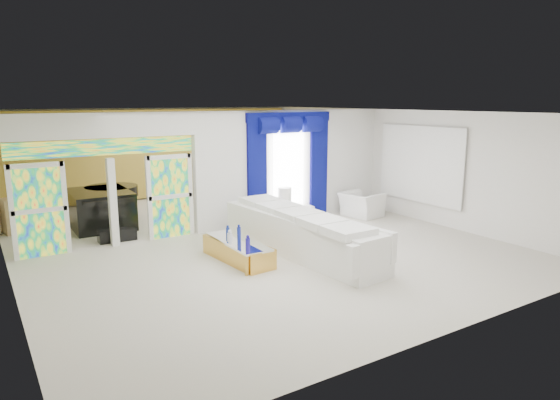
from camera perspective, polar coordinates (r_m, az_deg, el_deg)
floor at (r=12.04m, az=-4.28°, el=-4.33°), size 12.00×12.00×0.00m
dividing_wall at (r=13.66m, az=1.61°, el=4.03°), size 5.70×0.18×3.00m
dividing_header at (r=11.54m, az=-19.64°, el=8.10°), size 4.30×0.18×0.55m
stained_panel_left at (r=11.52m, az=-25.97°, el=-1.08°), size 0.95×0.04×2.00m
stained_panel_right at (r=12.14m, az=-12.54°, el=0.42°), size 0.95×0.04×2.00m
stained_transom at (r=11.57m, az=-19.48°, el=5.76°), size 4.00×0.05×0.35m
window_pane at (r=13.45m, az=0.96°, el=3.70°), size 1.00×0.02×2.30m
blue_drape_left at (r=12.91m, az=-2.68°, el=3.14°), size 0.55×0.10×2.80m
blue_drape_right at (r=14.00m, az=4.46°, el=3.77°), size 0.55×0.10×2.80m
blue_pelmet at (r=13.31m, az=1.06°, el=9.54°), size 2.60×0.12×0.25m
wall_mirror at (r=13.99m, az=15.85°, el=3.98°), size 0.04×2.70×1.90m
gold_curtains at (r=17.11m, az=-13.77°, el=5.22°), size 9.70×0.12×2.90m
white_sofa at (r=10.66m, az=2.33°, el=-4.05°), size 1.32×4.48×0.84m
coffee_table at (r=10.30m, az=-4.87°, el=-5.88°), size 0.78×1.90×0.41m
console_table at (r=13.60m, az=1.60°, el=-1.63°), size 1.15×0.43×0.38m
table_lamp at (r=13.34m, az=0.54°, el=0.22°), size 0.36×0.36×0.58m
armchair at (r=14.25m, az=9.32°, el=-0.53°), size 1.07×1.18×0.69m
grand_piano at (r=13.75m, az=-20.00°, el=-0.95°), size 1.46×1.90×0.95m
piano_bench at (r=12.30m, az=-18.25°, el=-3.85°), size 0.86×0.34×0.29m
tv_console at (r=14.01m, az=-28.16°, el=-1.57°), size 0.71×0.66×0.87m
chandelier at (r=14.00m, az=-19.66°, el=8.28°), size 0.60×0.60×0.60m
decanters at (r=10.16m, az=-4.72°, el=-4.33°), size 0.19×1.16×0.30m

